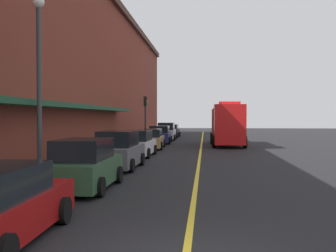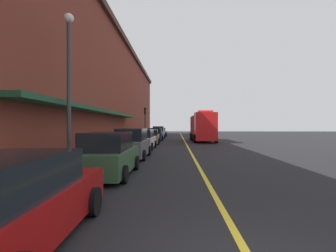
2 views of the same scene
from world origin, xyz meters
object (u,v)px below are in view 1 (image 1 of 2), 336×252
object	(u,v)px
parking_meter_0	(106,142)
traffic_light_near	(145,110)
parked_car_2	(119,151)
parking_meter_2	(153,130)
street_lamp_left	(39,68)
fire_truck	(227,125)
parked_car_1	(84,166)
parked_car_3	(138,144)
parked_car_7	(171,131)
parked_car_5	(160,135)
parking_meter_1	(129,136)
parked_car_6	(166,132)
parked_car_4	(151,139)

from	to	relation	value
parking_meter_0	traffic_light_near	world-z (taller)	traffic_light_near
parked_car_2	traffic_light_near	distance (m)	18.01
parking_meter_2	street_lamp_left	world-z (taller)	street_lamp_left
fire_truck	parking_meter_2	world-z (taller)	fire_truck
parked_car_1	parked_car_3	world-z (taller)	parked_car_1
parked_car_7	fire_truck	world-z (taller)	fire_truck
parked_car_2	parked_car_5	xyz separation A→B (m)	(-0.10, 18.21, -0.07)
parking_meter_1	parked_car_1	bearing A→B (deg)	-84.48
parked_car_1	parked_car_5	xyz separation A→B (m)	(-0.11, 23.70, -0.03)
parked_car_7	street_lamp_left	bearing A→B (deg)	177.45
parked_car_3	parked_car_5	size ratio (longest dim) A/B	0.90
parked_car_6	street_lamp_left	size ratio (longest dim) A/B	0.65
parked_car_5	parking_meter_0	size ratio (longest dim) A/B	3.57
parked_car_3	parked_car_7	distance (m)	23.86
parked_car_6	parked_car_3	bearing A→B (deg)	179.21
parked_car_5	parking_meter_2	size ratio (longest dim) A/B	3.57
fire_truck	street_lamp_left	bearing A→B (deg)	-22.32
parked_car_7	fire_truck	distance (m)	14.91
parked_car_2	fire_truck	distance (m)	17.40
parking_meter_0	traffic_light_near	xyz separation A→B (m)	(0.06, 14.45, 2.10)
parked_car_4	traffic_light_near	size ratio (longest dim) A/B	1.15
parked_car_3	parking_meter_2	size ratio (longest dim) A/B	3.22
parked_car_3	parked_car_5	world-z (taller)	parked_car_5
parked_car_7	traffic_light_near	xyz separation A→B (m)	(-1.38, -11.98, 2.40)
parked_car_4	fire_truck	bearing A→B (deg)	-58.30
parking_meter_1	street_lamp_left	world-z (taller)	street_lamp_left
parked_car_4	parked_car_5	size ratio (longest dim) A/B	1.04
traffic_light_near	parked_car_6	bearing A→B (deg)	77.09
parked_car_2	parked_car_3	bearing A→B (deg)	1.80
parking_meter_0	parking_meter_1	size ratio (longest dim) A/B	1.00
parked_car_5	parking_meter_0	distance (m)	14.91
street_lamp_left	parked_car_4	bearing A→B (deg)	83.20
parked_car_4	parked_car_5	bearing A→B (deg)	-2.35
parked_car_6	parking_meter_0	world-z (taller)	parked_car_6
parked_car_1	parking_meter_0	distance (m)	8.98
parked_car_1	parking_meter_1	distance (m)	15.53
parked_car_7	fire_truck	bearing A→B (deg)	-154.65
parked_car_4	fire_truck	world-z (taller)	fire_truck
parked_car_5	parking_meter_1	distance (m)	8.36
parked_car_3	parked_car_4	world-z (taller)	parked_car_3
parked_car_2	parked_car_7	size ratio (longest dim) A/B	1.03
parked_car_1	parked_car_2	size ratio (longest dim) A/B	0.98
parked_car_5	traffic_light_near	size ratio (longest dim) A/B	1.10
parked_car_7	street_lamp_left	world-z (taller)	street_lamp_left
fire_truck	parking_meter_1	world-z (taller)	fire_truck
parked_car_3	fire_truck	bearing A→B (deg)	-29.60
parked_car_2	parked_car_1	bearing A→B (deg)	-179.06
parked_car_7	traffic_light_near	size ratio (longest dim) A/B	0.98
parking_meter_0	fire_truck	bearing A→B (deg)	59.47
parking_meter_0	parked_car_1	bearing A→B (deg)	-80.42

